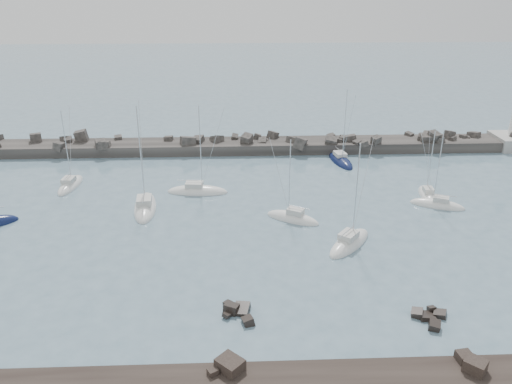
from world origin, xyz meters
TOP-DOWN VIEW (x-y plane):
  - ground at (0.00, 0.00)m, footprint 400.00×400.00m
  - rock_cluster_near at (-3.59, -9.25)m, footprint 3.11×3.96m
  - rock_cluster_far at (13.75, -10.68)m, footprint 3.69×3.67m
  - breakwater at (-7.16, 37.98)m, footprint 115.00×7.52m
  - sailboat_1 at (-28.37, 22.37)m, footprint 3.06×7.92m
  - sailboat_3 at (-15.95, 13.97)m, footprint 3.88×9.71m
  - sailboat_4 at (-9.31, 19.28)m, footprint 8.95×3.43m
  - sailboat_5 at (3.51, 9.93)m, footprint 7.35×5.55m
  - sailboat_6 at (9.37, 3.13)m, footprint 7.25×8.02m
  - sailboat_7 at (13.94, 31.45)m, footprint 4.12×8.80m
  - sailboat_8 at (23.61, 13.26)m, footprint 7.48×4.96m
  - sailboat_9 at (23.40, 16.61)m, footprint 2.65×6.58m

SIDE VIEW (x-z plane):
  - ground at x=0.00m, z-range 0.00..0.00m
  - rock_cluster_far at x=13.75m, z-range -0.69..0.80m
  - rock_cluster_near at x=-3.59m, z-range -0.85..0.98m
  - sailboat_8 at x=23.61m, z-range -5.60..5.86m
  - sailboat_7 at x=13.94m, z-range -6.54..6.81m
  - sailboat_4 at x=-9.31m, z-range -6.76..7.03m
  - sailboat_1 at x=-28.37m, z-range -6.01..6.28m
  - sailboat_9 at x=23.40m, z-range -5.02..5.29m
  - sailboat_5 at x=3.51m, z-range -5.66..5.95m
  - sailboat_6 at x=9.37m, z-range -6.47..6.78m
  - sailboat_3 at x=-15.95m, z-range -7.37..7.68m
  - breakwater at x=-7.16m, z-range -2.26..2.95m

